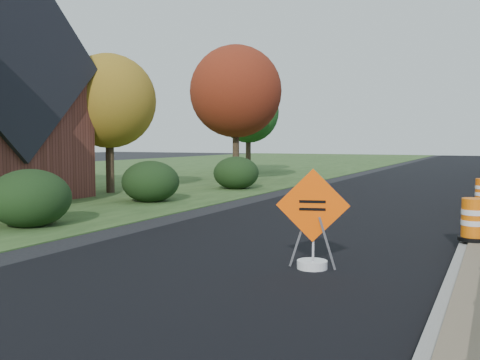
% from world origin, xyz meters
% --- Properties ---
extents(grass_verge_near, '(30.00, 120.00, 0.03)m').
position_xyz_m(grass_verge_near, '(-24.00, 10.00, 0.01)').
color(grass_verge_near, '#2D491F').
rests_on(grass_verge_near, ground).
extents(milled_overlay, '(7.20, 120.00, 0.01)m').
position_xyz_m(milled_overlay, '(-4.40, 10.00, 0.01)').
color(milled_overlay, black).
rests_on(milled_overlay, ground).
extents(hedge_south, '(2.09, 2.09, 1.52)m').
position_xyz_m(hedge_south, '(-11.00, -6.00, 0.76)').
color(hedge_south, black).
rests_on(hedge_south, ground).
extents(hedge_mid, '(2.09, 2.09, 1.52)m').
position_xyz_m(hedge_mid, '(-11.50, 0.00, 0.76)').
color(hedge_mid, black).
rests_on(hedge_mid, ground).
extents(hedge_north, '(2.09, 2.09, 1.52)m').
position_xyz_m(hedge_north, '(-11.00, 6.00, 0.76)').
color(hedge_north, black).
rests_on(hedge_north, ground).
extents(tree_near_yellow, '(3.96, 3.96, 5.88)m').
position_xyz_m(tree_near_yellow, '(-15.00, 2.00, 3.89)').
color(tree_near_yellow, '#473523').
rests_on(tree_near_yellow, ground).
extents(tree_near_red, '(4.95, 4.95, 7.35)m').
position_xyz_m(tree_near_red, '(-13.00, 10.00, 4.86)').
color(tree_near_red, '#473523').
rests_on(tree_near_red, ground).
extents(tree_near_back, '(4.29, 4.29, 6.37)m').
position_xyz_m(tree_near_back, '(-16.00, 18.00, 4.21)').
color(tree_near_back, '#473523').
rests_on(tree_near_back, ground).
extents(caution_sign, '(1.23, 0.53, 1.76)m').
position_xyz_m(caution_sign, '(-3.00, -7.15, 0.45)').
color(caution_sign, white).
rests_on(caution_sign, ground).
extents(barrel_median_near, '(0.58, 0.58, 0.86)m').
position_xyz_m(barrel_median_near, '(-0.55, -4.36, 0.64)').
color(barrel_median_near, black).
rests_on(barrel_median_near, median).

